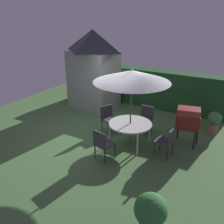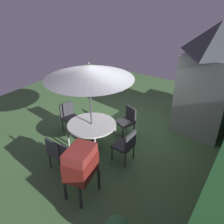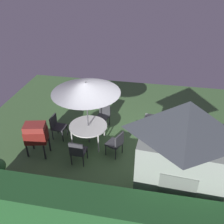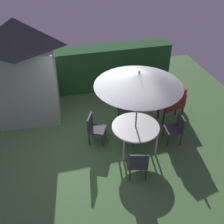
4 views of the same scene
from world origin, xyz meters
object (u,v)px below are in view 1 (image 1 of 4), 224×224
at_px(garden_shed, 94,69).
at_px(bbq_grill, 188,119).
at_px(patio_table, 130,125).
at_px(potted_plant_by_grill, 151,212).
at_px(chair_near_shed, 108,117).
at_px(chair_toward_hedge, 167,140).
at_px(potted_plant_by_shed, 214,121).
at_px(chair_far_side, 103,143).
at_px(chair_toward_house, 145,117).
at_px(patio_umbrella, 132,76).

bearing_deg(garden_shed, bbq_grill, -17.31).
relative_size(patio_table, potted_plant_by_grill, 1.59).
xyz_separation_m(bbq_grill, chair_near_shed, (-2.58, -0.42, -0.33)).
bearing_deg(chair_toward_hedge, potted_plant_by_shed, 68.14).
bearing_deg(potted_plant_by_shed, garden_shed, 179.23).
bearing_deg(patio_table, bbq_grill, 31.31).
distance_m(patio_table, potted_plant_by_grill, 3.30).
xyz_separation_m(chair_toward_hedge, potted_plant_by_grill, (0.56, -2.68, -0.06)).
relative_size(patio_table, chair_far_side, 1.47).
bearing_deg(potted_plant_by_grill, chair_far_side, 141.60).
xyz_separation_m(chair_toward_house, potted_plant_by_shed, (2.09, 1.09, -0.10)).
bearing_deg(bbq_grill, patio_umbrella, -148.69).
height_order(patio_table, patio_umbrella, patio_umbrella).
distance_m(chair_far_side, chair_toward_house, 2.27).
distance_m(bbq_grill, chair_toward_hedge, 1.09).
bearing_deg(potted_plant_by_grill, chair_toward_hedge, 101.86).
distance_m(patio_table, chair_toward_hedge, 1.22).
height_order(patio_table, chair_near_shed, chair_near_shed).
relative_size(garden_shed, potted_plant_by_shed, 4.31).
bearing_deg(garden_shed, potted_plant_by_grill, -47.42).
relative_size(chair_far_side, chair_toward_house, 1.00).
bearing_deg(chair_toward_hedge, chair_near_shed, 165.74).
distance_m(bbq_grill, chair_toward_house, 1.51).
xyz_separation_m(patio_table, chair_toward_house, (0.04, 1.12, -0.16)).
distance_m(patio_table, chair_toward_house, 1.13).
relative_size(chair_near_shed, potted_plant_by_grill, 1.08).
distance_m(chair_toward_hedge, potted_plant_by_grill, 2.74).
relative_size(patio_umbrella, bbq_grill, 2.02).
bearing_deg(patio_umbrella, bbq_grill, 31.31).
height_order(patio_umbrella, potted_plant_by_shed, patio_umbrella).
xyz_separation_m(chair_toward_hedge, chair_toward_house, (-1.17, 1.21, 0.00)).
bearing_deg(chair_near_shed, patio_umbrella, -24.59).
height_order(chair_near_shed, potted_plant_by_grill, chair_near_shed).
relative_size(chair_far_side, chair_toward_hedge, 1.00).
bearing_deg(chair_near_shed, potted_plant_by_grill, -48.85).
distance_m(patio_umbrella, chair_far_side, 2.04).
height_order(patio_umbrella, chair_far_side, patio_umbrella).
bearing_deg(chair_toward_house, chair_far_side, -98.55).
relative_size(chair_toward_hedge, chair_toward_house, 1.00).
relative_size(patio_umbrella, potted_plant_by_grill, 2.91).
relative_size(garden_shed, chair_near_shed, 3.61).
bearing_deg(potted_plant_by_shed, chair_toward_hedge, -111.86).
bearing_deg(bbq_grill, chair_toward_hedge, -106.18).
xyz_separation_m(chair_toward_hedge, potted_plant_by_shed, (0.92, 2.29, -0.10)).
distance_m(chair_near_shed, chair_toward_house, 1.28).
relative_size(patio_table, chair_toward_hedge, 1.47).
relative_size(patio_umbrella, chair_near_shed, 2.70).
xyz_separation_m(patio_table, bbq_grill, (1.50, 0.91, 0.17)).
height_order(chair_toward_house, potted_plant_by_shed, chair_toward_house).
distance_m(garden_shed, chair_toward_house, 3.32).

